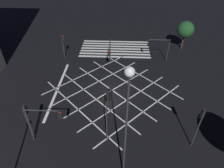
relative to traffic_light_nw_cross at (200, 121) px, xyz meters
The scene contains 11 objects.
ground_plane 11.20m from the traffic_light_nw_cross, 44.78° to the right, with size 200.00×200.00×0.00m, color black.
road_markings 16.85m from the traffic_light_nw_cross, 61.17° to the right, with size 16.95×22.36×0.01m.
traffic_light_nw_cross is the anchor object (origin of this frame).
traffic_light_median_south 15.26m from the traffic_light_nw_cross, 57.43° to the right, with size 0.36×3.08×3.53m.
traffic_light_ne_main 12.93m from the traffic_light_nw_cross, ahead, with size 3.18×0.36×4.08m.
traffic_light_sw_main 15.12m from the traffic_light_nw_cross, 84.32° to the right, with size 3.23×0.36×3.49m.
traffic_light_median_north 7.84m from the traffic_light_nw_cross, ahead, with size 0.36×2.51×4.16m.
traffic_light_se_main 21.44m from the traffic_light_nw_cross, 44.96° to the right, with size 0.39×0.36×3.77m.
traffic_light_ne_cross 14.80m from the traffic_light_nw_cross, ahead, with size 0.36×0.39×3.90m.
street_lamp_east 8.08m from the traffic_light_nw_cross, 26.62° to the left, with size 0.57×0.57×10.25m.
street_tree_near 19.50m from the traffic_light_nw_cross, 100.18° to the right, with size 2.64×2.64×4.57m.
Camera 1 is at (-0.89, 19.01, 15.60)m, focal length 32.00 mm.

